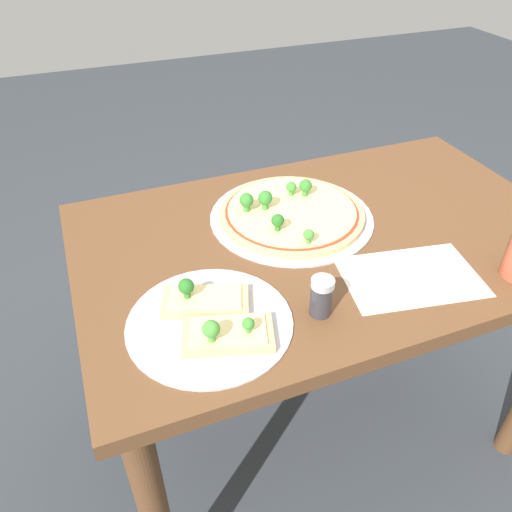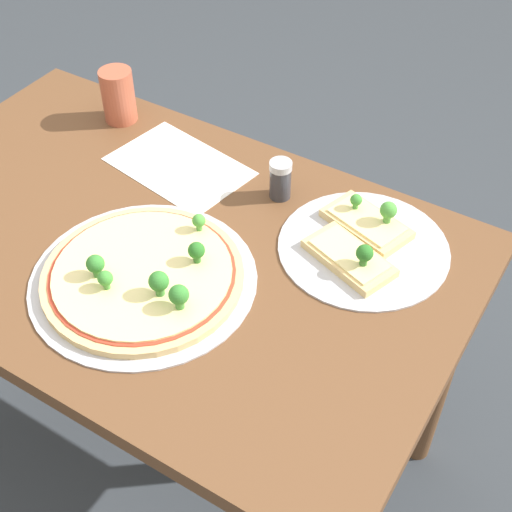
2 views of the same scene
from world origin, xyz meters
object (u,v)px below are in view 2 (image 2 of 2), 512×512
object	(u,v)px
pizza_tray_slice	(361,242)
drinking_cup	(118,96)
pizza_tray_whole	(144,276)
dining_table	(160,278)
condiment_shaker	(280,179)

from	to	relation	value
pizza_tray_slice	drinking_cup	xyz separation A→B (m)	(0.64, -0.09, 0.05)
pizza_tray_slice	pizza_tray_whole	bearing A→B (deg)	44.36
dining_table	condiment_shaker	size ratio (longest dim) A/B	14.13
dining_table	condiment_shaker	xyz separation A→B (m)	(-0.14, -0.23, 0.15)
drinking_cup	condiment_shaker	xyz separation A→B (m)	(-0.44, 0.05, -0.02)
pizza_tray_whole	pizza_tray_slice	world-z (taller)	pizza_tray_whole
dining_table	pizza_tray_slice	xyz separation A→B (m)	(-0.34, -0.18, 0.12)
pizza_tray_whole	pizza_tray_slice	distance (m)	0.40
condiment_shaker	pizza_tray_whole	bearing A→B (deg)	75.31
condiment_shaker	dining_table	bearing A→B (deg)	58.45
dining_table	condiment_shaker	bearing A→B (deg)	-121.55
pizza_tray_whole	drinking_cup	world-z (taller)	drinking_cup
dining_table	condiment_shaker	distance (m)	0.30
dining_table	drinking_cup	world-z (taller)	drinking_cup
dining_table	drinking_cup	size ratio (longest dim) A/B	9.71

